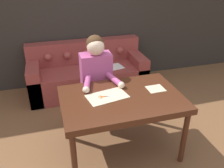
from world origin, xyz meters
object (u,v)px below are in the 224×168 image
at_px(dining_table, 122,102).
at_px(person, 97,81).
at_px(scissors, 104,97).
at_px(couch, 87,74).

height_order(dining_table, person, person).
bearing_deg(scissors, dining_table, -14.26).
height_order(dining_table, couch, couch).
bearing_deg(couch, dining_table, -86.56).
distance_m(person, scissors, 0.57).
distance_m(couch, person, 1.05).
relative_size(dining_table, person, 1.05).
relative_size(couch, scissors, 9.84).
height_order(couch, scissors, couch).
relative_size(couch, person, 1.55).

